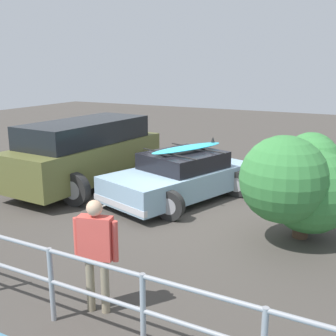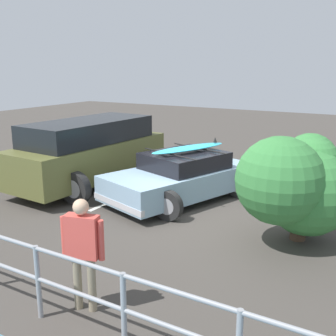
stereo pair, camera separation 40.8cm
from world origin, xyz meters
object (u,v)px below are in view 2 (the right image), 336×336
object	(u,v)px
suv_car	(90,152)
person_bystander	(83,245)
sedan_car	(181,177)
bush_near_left	(298,181)

from	to	relation	value
suv_car	person_bystander	world-z (taller)	suv_car
sedan_car	bush_near_left	distance (m)	3.44
sedan_car	bush_near_left	bearing A→B (deg)	159.35
person_bystander	bush_near_left	xyz separation A→B (m)	(-1.94, -3.87, 0.23)
sedan_car	bush_near_left	world-z (taller)	bush_near_left
person_bystander	sedan_car	bearing A→B (deg)	-76.36
person_bystander	bush_near_left	distance (m)	4.33
person_bystander	suv_car	bearing A→B (deg)	-50.34
suv_car	person_bystander	size ratio (longest dim) A/B	3.10
suv_car	bush_near_left	world-z (taller)	bush_near_left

